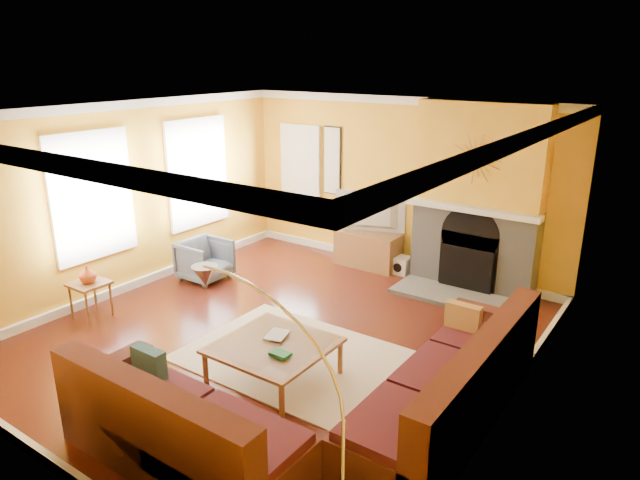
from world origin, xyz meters
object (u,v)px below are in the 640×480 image
Objects in this scene: media_console at (368,249)px; arc_lamp at (278,419)px; armchair at (205,260)px; coffee_table at (274,362)px; sectional_sofa at (323,360)px; side_table at (91,300)px.

media_console is 0.54× the size of arc_lamp.
armchair reaches higher than media_console.
coffee_table is at bearing -121.14° from armchair.
sectional_sofa is 5.38× the size of armchair.
side_table is at bearing 162.12° from arc_lamp.
coffee_table is at bearing 130.50° from arc_lamp.
arc_lamp is (2.26, -5.09, 0.67)m from media_console.
arc_lamp is at bearing -49.50° from coffee_table.
media_console is 2.14× the size of side_table.
side_table is (-0.26, -1.79, -0.07)m from armchair.
coffee_table is 2.16m from arc_lamp.
coffee_table is 0.58× the size of arc_lamp.
media_console is at bearing 113.65° from sectional_sofa.
sectional_sofa reaches higher than armchair.
coffee_table is 1.07× the size of media_console.
arc_lamp is (1.32, -1.55, 0.74)m from coffee_table.
armchair is at bearing 81.68° from side_table.
armchair is at bearing 153.86° from sectional_sofa.
coffee_table is (-0.62, -0.00, -0.23)m from sectional_sofa.
side_table is (-2.95, -0.17, 0.02)m from coffee_table.
media_console is 1.52× the size of armchair.
media_console is at bearing 104.77° from coffee_table.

